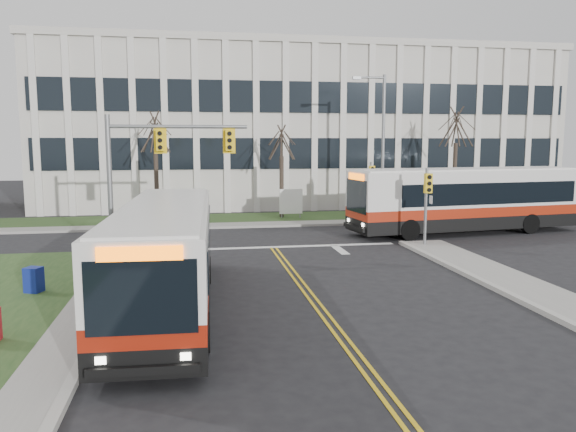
{
  "coord_description": "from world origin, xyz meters",
  "views": [
    {
      "loc": [
        -3.72,
        -18.1,
        5.05
      ],
      "look_at": [
        0.11,
        4.52,
        2.0
      ],
      "focal_mm": 35.0,
      "sensor_mm": 36.0,
      "label": 1
    }
  ],
  "objects_px": {
    "directory_sign": "(291,202)",
    "bus_main": "(166,259)",
    "newspaper_box_blue": "(34,281)",
    "streetlight": "(381,139)",
    "bus_cross": "(465,201)"
  },
  "relations": [
    {
      "from": "streetlight",
      "to": "bus_cross",
      "type": "xyz_separation_m",
      "value": [
        3.12,
        -5.46,
        -3.44
      ]
    },
    {
      "from": "newspaper_box_blue",
      "to": "bus_main",
      "type": "bearing_deg",
      "value": -4.46
    },
    {
      "from": "directory_sign",
      "to": "newspaper_box_blue",
      "type": "relative_size",
      "value": 2.11
    },
    {
      "from": "streetlight",
      "to": "bus_main",
      "type": "xyz_separation_m",
      "value": [
        -12.6,
        -17.39,
        -3.63
      ]
    },
    {
      "from": "bus_cross",
      "to": "newspaper_box_blue",
      "type": "bearing_deg",
      "value": -71.69
    },
    {
      "from": "bus_main",
      "to": "streetlight",
      "type": "bearing_deg",
      "value": 56.06
    },
    {
      "from": "streetlight",
      "to": "bus_cross",
      "type": "height_order",
      "value": "streetlight"
    },
    {
      "from": "bus_cross",
      "to": "bus_main",
      "type": "bearing_deg",
      "value": -60.13
    },
    {
      "from": "directory_sign",
      "to": "bus_cross",
      "type": "xyz_separation_m",
      "value": [
        8.65,
        -6.76,
        0.58
      ]
    },
    {
      "from": "bus_main",
      "to": "bus_cross",
      "type": "distance_m",
      "value": 19.74
    },
    {
      "from": "bus_cross",
      "to": "newspaper_box_blue",
      "type": "distance_m",
      "value": 22.36
    },
    {
      "from": "directory_sign",
      "to": "bus_main",
      "type": "distance_m",
      "value": 19.99
    },
    {
      "from": "directory_sign",
      "to": "streetlight",
      "type": "bearing_deg",
      "value": -13.23
    },
    {
      "from": "bus_main",
      "to": "newspaper_box_blue",
      "type": "distance_m",
      "value": 5.08
    },
    {
      "from": "directory_sign",
      "to": "bus_cross",
      "type": "distance_m",
      "value": 10.99
    }
  ]
}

